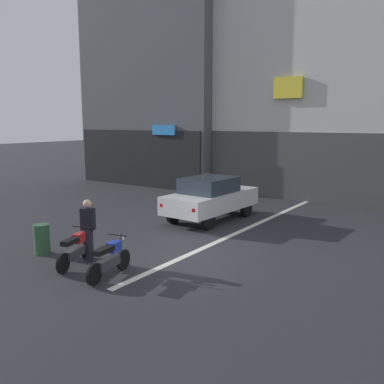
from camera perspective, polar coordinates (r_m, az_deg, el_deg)
name	(u,v)px	position (r m, az deg, el deg)	size (l,w,h in m)	color
ground_plane	(187,255)	(11.87, -0.62, -8.56)	(120.00, 120.00, 0.00)	#2B2B30
lane_centre_line	(275,216)	(16.96, 11.14, -3.20)	(0.20, 18.00, 0.01)	silver
building_corner_left	(181,24)	(28.47, -1.49, 21.81)	(9.09, 8.89, 19.53)	#56565B
building_mid_block	(334,56)	(23.72, 18.73, 17.10)	(10.59, 7.31, 14.06)	silver
car_white_crossing_near	(211,197)	(15.82, 2.55, -0.68)	(1.94, 4.18, 1.64)	black
motorcycle_red_row_leftmost	(76,249)	(11.30, -15.45, -7.42)	(0.66, 1.61, 0.98)	black
motorcycle_blue_row_left_mid	(110,258)	(10.35, -11.10, -8.83)	(0.55, 1.66, 0.98)	black
person_by_motorcycles	(88,230)	(11.51, -13.87, -5.00)	(0.42, 0.37, 1.67)	#23232D
trash_bin	(42,239)	(12.60, -19.69, -6.04)	(0.44, 0.44, 0.85)	#2D5938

